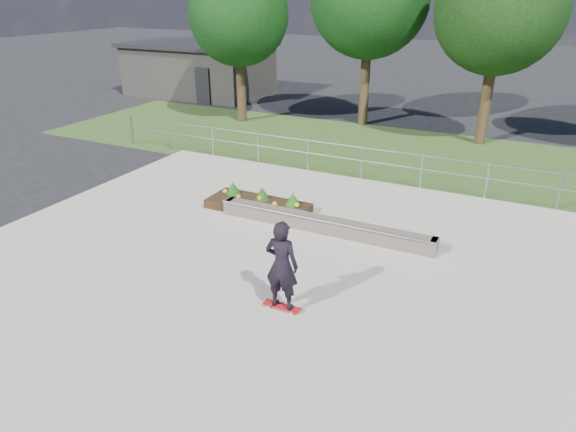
# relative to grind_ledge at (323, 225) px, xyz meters

# --- Properties ---
(ground) EXTENTS (120.00, 120.00, 0.00)m
(ground) POSITION_rel_grind_ledge_xyz_m (-0.45, -3.09, -0.26)
(ground) COLOR black
(ground) RESTS_ON ground
(grass_verge) EXTENTS (30.00, 8.00, 0.02)m
(grass_verge) POSITION_rel_grind_ledge_xyz_m (-0.45, 7.91, -0.25)
(grass_verge) COLOR #314E1F
(grass_verge) RESTS_ON ground
(concrete_slab) EXTENTS (15.00, 15.00, 0.06)m
(concrete_slab) POSITION_rel_grind_ledge_xyz_m (-0.45, -3.09, -0.23)
(concrete_slab) COLOR #ACA598
(concrete_slab) RESTS_ON ground
(fence) EXTENTS (20.06, 0.06, 1.20)m
(fence) POSITION_rel_grind_ledge_xyz_m (-0.45, 4.41, 0.51)
(fence) COLOR gray
(fence) RESTS_ON ground
(building) EXTENTS (8.40, 5.40, 3.00)m
(building) POSITION_rel_grind_ledge_xyz_m (-14.44, 14.91, 1.25)
(building) COLOR #2B2926
(building) RESTS_ON ground
(tree_far_left) EXTENTS (4.55, 4.55, 7.15)m
(tree_far_left) POSITION_rel_grind_ledge_xyz_m (-8.45, 9.91, 4.59)
(tree_far_left) COLOR #352415
(tree_far_left) RESTS_ON ground
(tree_mid_right) EXTENTS (4.90, 4.90, 7.70)m
(tree_mid_right) POSITION_rel_grind_ledge_xyz_m (2.55, 10.91, 4.97)
(tree_mid_right) COLOR #352415
(tree_mid_right) RESTS_ON ground
(grind_ledge) EXTENTS (6.00, 0.44, 0.43)m
(grind_ledge) POSITION_rel_grind_ledge_xyz_m (0.00, 0.00, 0.00)
(grind_ledge) COLOR brown
(grind_ledge) RESTS_ON concrete_slab
(planter_bed) EXTENTS (3.00, 1.20, 0.61)m
(planter_bed) POSITION_rel_grind_ledge_xyz_m (-2.27, 0.57, -0.02)
(planter_bed) COLOR black
(planter_bed) RESTS_ON concrete_slab
(skateboarder) EXTENTS (0.80, 0.48, 1.96)m
(skateboarder) POSITION_rel_grind_ledge_xyz_m (0.67, -3.71, 0.81)
(skateboarder) COLOR silver
(skateboarder) RESTS_ON concrete_slab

